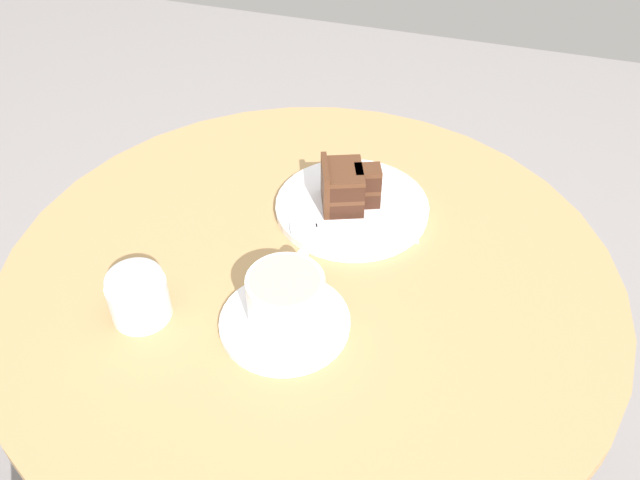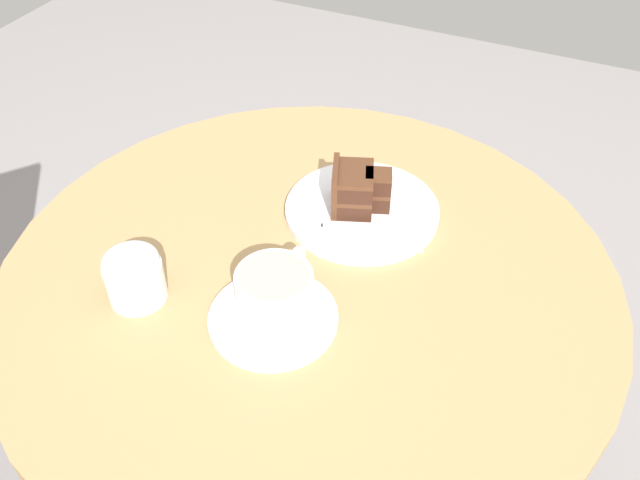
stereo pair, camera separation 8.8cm
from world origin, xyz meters
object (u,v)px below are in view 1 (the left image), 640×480
at_px(coffee_cup, 287,296).
at_px(cake_slice, 346,187).
at_px(teaspoon, 299,342).
at_px(cake_plate, 352,207).
at_px(saucer, 282,322).
at_px(napkin, 364,209).
at_px(fork, 331,225).
at_px(sugar_pot, 138,294).

distance_m(coffee_cup, cake_slice, 0.22).
relative_size(teaspoon, cake_plate, 0.42).
bearing_deg(cake_slice, saucer, 176.01).
relative_size(coffee_cup, napkin, 0.70).
distance_m(saucer, teaspoon, 0.04).
xyz_separation_m(saucer, cake_plate, (0.24, -0.03, 0.00)).
relative_size(cake_slice, napkin, 0.52).
bearing_deg(cake_slice, teaspoon, -176.55).
bearing_deg(cake_plate, napkin, -74.60).
xyz_separation_m(saucer, fork, (0.18, -0.01, 0.01)).
height_order(fork, napkin, fork).
distance_m(saucer, cake_plate, 0.24).
distance_m(cake_plate, sugar_pot, 0.34).
distance_m(cake_plate, fork, 0.06).
relative_size(coffee_cup, sugar_pot, 1.71).
bearing_deg(cake_plate, fork, 165.28).
relative_size(saucer, cake_slice, 1.69).
xyz_separation_m(cake_slice, napkin, (0.01, -0.03, -0.04)).
xyz_separation_m(teaspoon, cake_slice, (0.26, 0.02, 0.03)).
xyz_separation_m(coffee_cup, napkin, (0.23, -0.04, -0.04)).
distance_m(cake_slice, sugar_pot, 0.33).
height_order(napkin, sugar_pot, sugar_pot).
bearing_deg(cake_plate, teaspoon, -178.68).
bearing_deg(saucer, cake_plate, -6.28).
xyz_separation_m(saucer, napkin, (0.24, -0.04, -0.00)).
distance_m(napkin, sugar_pot, 0.35).
height_order(teaspoon, sugar_pot, sugar_pot).
distance_m(cake_slice, napkin, 0.05).
bearing_deg(teaspoon, napkin, -168.91).
distance_m(teaspoon, cake_slice, 0.26).
bearing_deg(cake_slice, cake_plate, -72.91).
bearing_deg(saucer, fork, -3.47).
bearing_deg(sugar_pot, napkin, -37.81).
bearing_deg(napkin, coffee_cup, 170.48).
xyz_separation_m(saucer, cake_slice, (0.23, -0.02, 0.04)).
xyz_separation_m(coffee_cup, sugar_pot, (-0.04, 0.17, -0.01)).
bearing_deg(cake_slice, fork, 174.32).
bearing_deg(fork, saucer, 62.65).
distance_m(cake_plate, napkin, 0.02).
relative_size(teaspoon, napkin, 0.52).
relative_size(cake_plate, napkin, 1.22).
relative_size(napkin, sugar_pot, 2.46).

